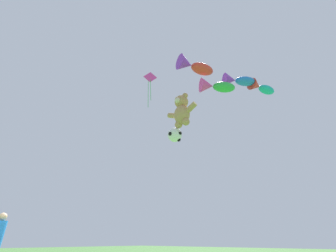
{
  "coord_description": "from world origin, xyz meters",
  "views": [
    {
      "loc": [
        7.7,
        -1.99,
        1.05
      ],
      "look_at": [
        0.08,
        6.25,
        6.8
      ],
      "focal_mm": 24.0,
      "sensor_mm": 36.0,
      "label": 1
    }
  ],
  "objects_px": {
    "teddy_bear_kite": "(182,110)",
    "fish_kite_cobalt": "(238,81)",
    "fish_kite_teal": "(261,88)",
    "diamond_kite": "(150,81)",
    "soccer_ball_kite": "(175,135)",
    "fish_kite_emerald": "(215,86)",
    "fish_kite_crimson": "(194,66)"
  },
  "relations": [
    {
      "from": "teddy_bear_kite",
      "to": "fish_kite_cobalt",
      "type": "height_order",
      "value": "fish_kite_cobalt"
    },
    {
      "from": "fish_kite_teal",
      "to": "diamond_kite",
      "type": "relative_size",
      "value": 0.75
    },
    {
      "from": "fish_kite_cobalt",
      "to": "diamond_kite",
      "type": "bearing_deg",
      "value": -145.46
    },
    {
      "from": "soccer_ball_kite",
      "to": "fish_kite_emerald",
      "type": "height_order",
      "value": "fish_kite_emerald"
    },
    {
      "from": "soccer_ball_kite",
      "to": "diamond_kite",
      "type": "bearing_deg",
      "value": -157.66
    },
    {
      "from": "fish_kite_crimson",
      "to": "fish_kite_emerald",
      "type": "xyz_separation_m",
      "value": [
        0.48,
        1.47,
        -0.92
      ]
    },
    {
      "from": "teddy_bear_kite",
      "to": "soccer_ball_kite",
      "type": "xyz_separation_m",
      "value": [
        -0.64,
        0.07,
        -1.4
      ]
    },
    {
      "from": "fish_kite_cobalt",
      "to": "diamond_kite",
      "type": "relative_size",
      "value": 0.73
    },
    {
      "from": "teddy_bear_kite",
      "to": "fish_kite_teal",
      "type": "bearing_deg",
      "value": 52.03
    },
    {
      "from": "fish_kite_emerald",
      "to": "fish_kite_crimson",
      "type": "bearing_deg",
      "value": -108.02
    },
    {
      "from": "teddy_bear_kite",
      "to": "fish_kite_teal",
      "type": "height_order",
      "value": "fish_kite_teal"
    },
    {
      "from": "soccer_ball_kite",
      "to": "fish_kite_teal",
      "type": "xyz_separation_m",
      "value": [
        4.12,
        4.4,
        3.79
      ]
    },
    {
      "from": "fish_kite_emerald",
      "to": "fish_kite_teal",
      "type": "distance_m",
      "value": 3.93
    },
    {
      "from": "teddy_bear_kite",
      "to": "fish_kite_crimson",
      "type": "relative_size",
      "value": 0.9
    },
    {
      "from": "fish_kite_emerald",
      "to": "fish_kite_cobalt",
      "type": "height_order",
      "value": "fish_kite_cobalt"
    },
    {
      "from": "diamond_kite",
      "to": "soccer_ball_kite",
      "type": "bearing_deg",
      "value": 22.34
    },
    {
      "from": "fish_kite_teal",
      "to": "fish_kite_crimson",
      "type": "bearing_deg",
      "value": -112.88
    },
    {
      "from": "fish_kite_crimson",
      "to": "fish_kite_teal",
      "type": "height_order",
      "value": "fish_kite_teal"
    },
    {
      "from": "teddy_bear_kite",
      "to": "soccer_ball_kite",
      "type": "bearing_deg",
      "value": 173.54
    },
    {
      "from": "fish_kite_cobalt",
      "to": "fish_kite_teal",
      "type": "bearing_deg",
      "value": 62.88
    },
    {
      "from": "fish_kite_crimson",
      "to": "fish_kite_cobalt",
      "type": "distance_m",
      "value": 3.45
    },
    {
      "from": "fish_kite_crimson",
      "to": "diamond_kite",
      "type": "relative_size",
      "value": 0.83
    },
    {
      "from": "fish_kite_crimson",
      "to": "fish_kite_teal",
      "type": "relative_size",
      "value": 1.1
    },
    {
      "from": "fish_kite_cobalt",
      "to": "diamond_kite",
      "type": "height_order",
      "value": "diamond_kite"
    },
    {
      "from": "soccer_ball_kite",
      "to": "fish_kite_crimson",
      "type": "bearing_deg",
      "value": -14.24
    },
    {
      "from": "fish_kite_crimson",
      "to": "fish_kite_cobalt",
      "type": "xyz_separation_m",
      "value": [
        1.21,
        3.23,
        0.16
      ]
    },
    {
      "from": "soccer_ball_kite",
      "to": "diamond_kite",
      "type": "distance_m",
      "value": 4.88
    },
    {
      "from": "teddy_bear_kite",
      "to": "fish_kite_crimson",
      "type": "height_order",
      "value": "fish_kite_crimson"
    },
    {
      "from": "teddy_bear_kite",
      "to": "diamond_kite",
      "type": "distance_m",
      "value": 3.94
    },
    {
      "from": "fish_kite_crimson",
      "to": "diamond_kite",
      "type": "xyz_separation_m",
      "value": [
        -3.72,
        -0.17,
        0.82
      ]
    },
    {
      "from": "fish_kite_emerald",
      "to": "fish_kite_cobalt",
      "type": "distance_m",
      "value": 2.19
    },
    {
      "from": "soccer_ball_kite",
      "to": "fish_kite_crimson",
      "type": "xyz_separation_m",
      "value": [
        2.05,
        -0.52,
        3.72
      ]
    }
  ]
}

